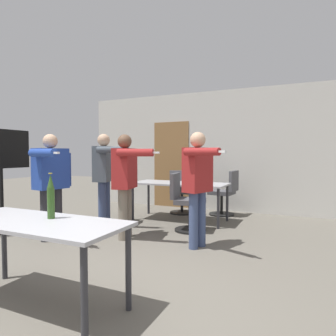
{
  "coord_description": "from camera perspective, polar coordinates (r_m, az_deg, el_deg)",
  "views": [
    {
      "loc": [
        1.85,
        -1.5,
        1.28
      ],
      "look_at": [
        0.24,
        2.01,
        1.1
      ],
      "focal_mm": 32.0,
      "sensor_mm": 36.0,
      "label": 1
    }
  ],
  "objects": [
    {
      "name": "office_chair_near_pushed",
      "position": [
        6.36,
        10.84,
        -4.95
      ],
      "size": [
        0.57,
        0.52,
        0.94
      ],
      "rotation": [
        0.0,
        0.0,
        1.46
      ],
      "color": "black",
      "rests_on": "ground_plane"
    },
    {
      "name": "office_chair_side_rolled",
      "position": [
        6.4,
        2.58,
        -4.83
      ],
      "size": [
        0.56,
        0.61,
        0.94
      ],
      "rotation": [
        0.0,
        0.0,
        0.25
      ],
      "color": "black",
      "rests_on": "ground_plane"
    },
    {
      "name": "beer_bottle",
      "position": [
        2.76,
        -21.42,
        -5.18
      ],
      "size": [
        0.06,
        0.06,
        0.39
      ],
      "color": "#2D511E",
      "rests_on": "conference_table_near"
    },
    {
      "name": "conference_table_far",
      "position": [
        5.75,
        2.21,
        -3.49
      ],
      "size": [
        1.82,
        0.77,
        0.73
      ],
      "color": "#A8A8AD",
      "rests_on": "ground_plane"
    },
    {
      "name": "person_center_tall",
      "position": [
        4.76,
        -21.32,
        -1.66
      ],
      "size": [
        0.72,
        0.78,
        1.57
      ],
      "rotation": [
        0.0,
        0.0,
        -1.75
      ],
      "color": "#28282D",
      "rests_on": "ground_plane"
    },
    {
      "name": "person_left_plaid",
      "position": [
        5.46,
        -11.97,
        -0.55
      ],
      "size": [
        0.87,
        0.66,
        1.64
      ],
      "rotation": [
        0.0,
        0.0,
        -1.3
      ],
      "color": "#3D4C75",
      "rests_on": "ground_plane"
    },
    {
      "name": "ground_plane",
      "position": [
        2.71,
        -25.75,
        -25.87
      ],
      "size": [
        24.0,
        24.0,
        0.0
      ],
      "primitive_type": "plane",
      "color": "#666056"
    },
    {
      "name": "back_wall",
      "position": [
        6.94,
        8.92,
        3.19
      ],
      "size": [
        6.51,
        0.12,
        2.71
      ],
      "color": "beige",
      "rests_on": "ground_plane"
    },
    {
      "name": "tv_screen",
      "position": [
        5.64,
        -29.25,
        0.14
      ],
      "size": [
        0.44,
        1.09,
        1.69
      ],
      "rotation": [
        0.0,
        0.0,
        1.57
      ],
      "color": "black",
      "rests_on": "ground_plane"
    },
    {
      "name": "person_near_casual",
      "position": [
        4.56,
        -8.06,
        -1.63
      ],
      "size": [
        0.83,
        0.65,
        1.58
      ],
      "rotation": [
        0.0,
        0.0,
        -1.36
      ],
      "color": "slate",
      "rests_on": "ground_plane"
    },
    {
      "name": "person_right_polo",
      "position": [
        4.07,
        5.81,
        -1.96
      ],
      "size": [
        0.67,
        0.74,
        1.58
      ],
      "rotation": [
        0.0,
        0.0,
        -1.91
      ],
      "color": "#3D4C75",
      "rests_on": "ground_plane"
    },
    {
      "name": "conference_table_near",
      "position": [
        2.78,
        -24.06,
        -10.72
      ],
      "size": [
        1.61,
        0.66,
        0.73
      ],
      "color": "#A8A8AD",
      "rests_on": "ground_plane"
    },
    {
      "name": "office_chair_far_left",
      "position": [
        5.03,
        3.41,
        -6.76
      ],
      "size": [
        0.58,
        0.52,
        0.96
      ],
      "rotation": [
        0.0,
        0.0,
        4.85
      ],
      "color": "black",
      "rests_on": "ground_plane"
    }
  ]
}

